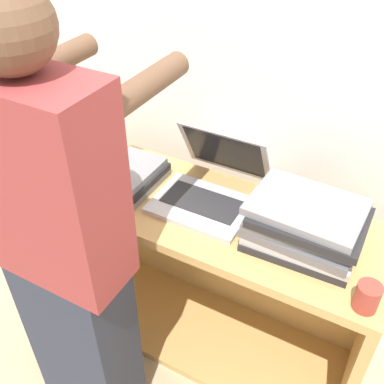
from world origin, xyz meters
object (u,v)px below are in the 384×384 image
(laptop_open, at_px, (209,187))
(laptop_stack_left, at_px, (115,170))
(mug, at_px, (367,297))
(person, at_px, (67,258))
(laptop_stack_right, at_px, (305,225))

(laptop_open, bearing_deg, laptop_stack_left, -170.30)
(mug, bearing_deg, person, -160.25)
(laptop_stack_right, bearing_deg, laptop_open, 170.22)
(laptop_open, xyz_separation_m, laptop_stack_right, (0.37, -0.06, 0.03))
(laptop_stack_left, bearing_deg, laptop_open, 9.70)
(laptop_stack_left, height_order, person, person)
(laptop_stack_left, xyz_separation_m, laptop_stack_right, (0.75, 0.00, 0.04))
(laptop_open, distance_m, laptop_stack_right, 0.38)
(person, bearing_deg, laptop_stack_right, 38.23)
(laptop_stack_right, xyz_separation_m, mug, (0.24, -0.17, -0.04))
(laptop_open, relative_size, mug, 4.36)
(laptop_stack_right, height_order, person, person)
(laptop_open, distance_m, laptop_stack_left, 0.39)
(laptop_stack_left, bearing_deg, mug, -9.57)
(mug, bearing_deg, laptop_stack_right, 144.73)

